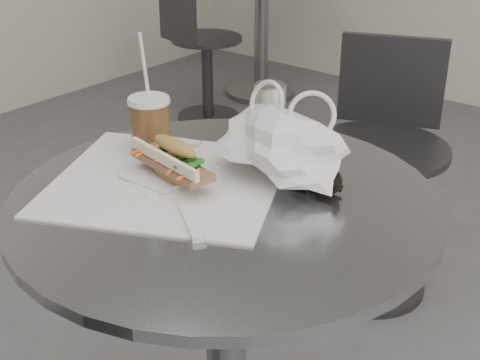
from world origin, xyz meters
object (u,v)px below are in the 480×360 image
Objects in this scene: bg_table at (262,15)px; bg_chair at (201,63)px; sunglasses at (313,178)px; chair_far at (378,184)px; banh_mi at (173,161)px; iced_coffee at (150,124)px; drink_can at (269,113)px; cafe_table at (226,322)px.

bg_table reaches higher than bg_chair.
chair_far is at bearing 103.81° from sunglasses.
chair_far is at bearing -41.55° from bg_table.
banh_mi is at bearing 71.34° from chair_far.
sunglasses is (0.21, 0.14, -0.02)m from banh_mi.
iced_coffee is at bearing 62.94° from chair_far.
bg_chair is (-1.42, 0.75, -0.04)m from chair_far.
bg_chair is (0.01, -0.52, -0.16)m from bg_table.
banh_mi is at bearing -94.52° from drink_can.
banh_mi is at bearing -28.34° from iced_coffee.
cafe_table is 3.12× the size of iced_coffee.
iced_coffee reaches higher than sunglasses.
bg_table is at bearing 126.03° from cafe_table.
chair_far is 0.98m from iced_coffee.
bg_chair is at bearing 133.44° from cafe_table.
sunglasses is 0.23m from drink_can.
banh_mi is at bearing -172.84° from cafe_table.
bg_table is 3.04× the size of banh_mi.
chair_far is (-0.17, 0.93, -0.11)m from cafe_table.
banh_mi reaches higher than bg_table.
drink_can reaches higher than bg_table.
iced_coffee is at bearing -38.65° from bg_chair.
bg_chair is at bearing 132.76° from sunglasses.
bg_chair is at bearing 136.37° from drink_can.
drink_can is at bearing 51.09° from iced_coffee.
bg_table is at bearing 124.68° from sunglasses.
cafe_table and bg_table have the same top height.
sunglasses reaches higher than cafe_table.
banh_mi reaches higher than cafe_table.
iced_coffee is 1.95× the size of drink_can.
iced_coffee reaches higher than banh_mi.
cafe_table is 0.95m from chair_far.
chair_far is 6.26× the size of drink_can.
cafe_table is 2.31m from bg_chair.
chair_far is 3.20× the size of iced_coffee.
bg_chair is 2.13m from drink_can.
bg_table is at bearing 134.57° from banh_mi.
bg_table is 3.03× the size of iced_coffee.
bg_chair is 2.34m from sunglasses.
banh_mi is (1.48, -1.69, 0.47)m from bg_chair.
sunglasses is at bearing -50.64° from bg_table.
cafe_table is at bearing 17.77° from banh_mi.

